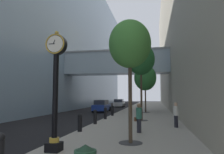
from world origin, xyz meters
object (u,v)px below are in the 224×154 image
object	(u,v)px
bollard_third	(80,122)
bollard_sixth	(112,110)
pedestrian_walking	(139,117)
street_clock	(55,84)
street_tree_near	(130,45)
street_tree_mid_near	(141,60)
car_white_mid	(119,103)
pedestrian_by_clock	(176,114)
bollard_fifth	(105,113)
street_tree_mid_far	(145,78)
bollard_fourth	(95,116)
car_blue_near	(102,106)

from	to	relation	value
bollard_third	bollard_sixth	distance (m)	10.15
pedestrian_walking	street_clock	bearing A→B (deg)	-121.65
street_tree_near	pedestrian_walking	world-z (taller)	street_tree_near
street_tree_mid_near	car_white_mid	distance (m)	24.67
street_clock	car_white_mid	size ratio (longest dim) A/B	1.07
pedestrian_walking	pedestrian_by_clock	xyz separation A→B (m)	(2.36, 2.52, -0.00)
bollard_fifth	street_tree_mid_near	distance (m)	5.87
street_tree_near	street_tree_mid_far	xyz separation A→B (m)	(0.00, 17.65, -0.13)
pedestrian_by_clock	street_tree_near	bearing A→B (deg)	-115.65
street_tree_mid_near	bollard_third	bearing A→B (deg)	-117.76
car_white_mid	street_tree_mid_near	bearing A→B (deg)	-75.86
street_clock	car_white_mid	distance (m)	34.54
car_white_mid	bollard_fifth	bearing A→B (deg)	-83.69
pedestrian_by_clock	bollard_third	bearing A→B (deg)	-154.06
street_tree_mid_near	pedestrian_by_clock	world-z (taller)	street_tree_mid_near
bollard_sixth	street_tree_near	bearing A→B (deg)	-75.06
street_clock	bollard_third	world-z (taller)	street_clock
street_tree_near	street_tree_mid_near	world-z (taller)	street_tree_mid_near
bollard_third	pedestrian_by_clock	distance (m)	6.58
street_clock	pedestrian_by_clock	xyz separation A→B (m)	(5.34, 7.35, -1.76)
street_clock	bollard_third	distance (m)	4.97
bollard_fourth	pedestrian_walking	bearing A→B (deg)	-40.47
bollard_fifth	street_tree_near	xyz separation A→B (m)	(3.36, -9.21, 4.02)
pedestrian_walking	car_white_mid	distance (m)	30.13
pedestrian_walking	car_white_mid	xyz separation A→B (m)	(-6.10, 29.51, -0.27)
car_white_mid	street_tree_near	bearing A→B (deg)	-79.63
car_blue_near	street_tree_near	bearing A→B (deg)	-72.09
bollard_third	bollard_fourth	distance (m)	3.38
car_blue_near	car_white_mid	bearing A→B (deg)	87.96
bollard_third	bollard_sixth	bearing A→B (deg)	90.00
bollard_fifth	street_tree_mid_near	bearing A→B (deg)	-6.47
bollard_third	pedestrian_walking	size ratio (longest dim) A/B	0.64
street_tree_mid_near	pedestrian_walking	size ratio (longest dim) A/B	3.99
street_clock	street_tree_near	bearing A→B (deg)	36.12
bollard_third	pedestrian_by_clock	xyz separation A→B (m)	(5.91, 2.88, 0.33)
street_tree_near	bollard_fifth	bearing A→B (deg)	110.05
bollard_sixth	street_tree_mid_near	distance (m)	6.97
street_tree_mid_far	pedestrian_by_clock	xyz separation A→B (m)	(2.55, -12.33, -3.56)
street_clock	street_tree_near	distance (m)	3.96
pedestrian_by_clock	pedestrian_walking	bearing A→B (deg)	-133.11
street_clock	street_tree_mid_near	xyz separation A→B (m)	(2.79, 10.86, 2.72)
street_clock	bollard_sixth	world-z (taller)	street_clock
car_white_mid	pedestrian_walking	bearing A→B (deg)	-78.31
street_tree_near	street_tree_mid_near	bearing A→B (deg)	90.00
street_clock	street_tree_near	xyz separation A→B (m)	(2.79, 2.03, 1.94)
pedestrian_walking	pedestrian_by_clock	bearing A→B (deg)	46.89
bollard_sixth	street_tree_mid_far	world-z (taller)	street_tree_mid_far
street_clock	bollard_sixth	xyz separation A→B (m)	(-0.57, 14.62, -2.08)
bollard_fourth	street_tree_mid_near	distance (m)	6.58
bollard_fourth	bollard_sixth	xyz separation A→B (m)	(0.00, 6.76, 0.00)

